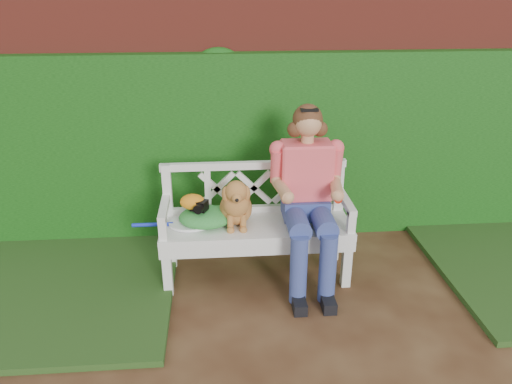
{
  "coord_description": "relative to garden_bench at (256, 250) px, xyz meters",
  "views": [
    {
      "loc": [
        -0.71,
        -2.61,
        2.27
      ],
      "look_at": [
        -0.43,
        0.92,
        0.75
      ],
      "focal_mm": 35.0,
      "sensor_mm": 36.0,
      "label": 1
    }
  ],
  "objects": [
    {
      "name": "green_bag",
      "position": [
        -0.39,
        0.0,
        0.31
      ],
      "size": [
        0.5,
        0.43,
        0.15
      ],
      "primitive_type": null,
      "rotation": [
        0.0,
        0.0,
        -0.26
      ],
      "color": "#1F6715",
      "rests_on": "garden_bench"
    },
    {
      "name": "dog",
      "position": [
        -0.16,
        -0.01,
        0.45
      ],
      "size": [
        0.4,
        0.45,
        0.41
      ],
      "primitive_type": null,
      "rotation": [
        0.0,
        0.0,
        -0.39
      ],
      "color": "#A97443",
      "rests_on": "garden_bench"
    },
    {
      "name": "ground",
      "position": [
        0.43,
        -0.92,
        -0.24
      ],
      "size": [
        60.0,
        60.0,
        0.0
      ],
      "primitive_type": "plane",
      "color": "#391D0F"
    },
    {
      "name": "garden_bench",
      "position": [
        0.0,
        0.0,
        0.0
      ],
      "size": [
        1.64,
        0.8,
        0.48
      ],
      "primitive_type": null,
      "rotation": [
        0.0,
        0.0,
        -0.13
      ],
      "color": "white",
      "rests_on": "ground"
    },
    {
      "name": "tennis_racket",
      "position": [
        -0.55,
        0.01,
        0.26
      ],
      "size": [
        0.71,
        0.5,
        0.03
      ],
      "primitive_type": null,
      "rotation": [
        0.0,
        0.0,
        -0.39
      ],
      "color": "white",
      "rests_on": "garden_bench"
    },
    {
      "name": "seated_woman",
      "position": [
        0.39,
        -0.02,
        0.46
      ],
      "size": [
        0.71,
        0.87,
        1.41
      ],
      "primitive_type": null,
      "rotation": [
        0.0,
        0.0,
        0.15
      ],
      "color": "#E84E54",
      "rests_on": "ground"
    },
    {
      "name": "grass_left",
      "position": [
        -1.97,
        -0.02,
        -0.21
      ],
      "size": [
        2.6,
        2.0,
        0.05
      ],
      "primitive_type": "cube",
      "color": "#1B3E14",
      "rests_on": "ground"
    },
    {
      "name": "ivy_hedge",
      "position": [
        0.43,
        0.76,
        0.61
      ],
      "size": [
        10.0,
        0.18,
        1.7
      ],
      "primitive_type": "cube",
      "color": "#216519",
      "rests_on": "ground"
    },
    {
      "name": "camera_item",
      "position": [
        -0.44,
        -0.03,
        0.43
      ],
      "size": [
        0.15,
        0.13,
        0.08
      ],
      "primitive_type": "cube",
      "rotation": [
        0.0,
        0.0,
        -0.43
      ],
      "color": "black",
      "rests_on": "green_bag"
    },
    {
      "name": "brick_wall",
      "position": [
        0.43,
        0.98,
        0.86
      ],
      "size": [
        10.0,
        0.3,
        2.2
      ],
      "primitive_type": "cube",
      "color": "maroon",
      "rests_on": "ground"
    },
    {
      "name": "baseball_glove",
      "position": [
        -0.49,
        -0.0,
        0.45
      ],
      "size": [
        0.22,
        0.18,
        0.12
      ],
      "primitive_type": "ellipsoid",
      "rotation": [
        0.0,
        0.0,
        0.21
      ],
      "color": "orange",
      "rests_on": "green_bag"
    }
  ]
}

